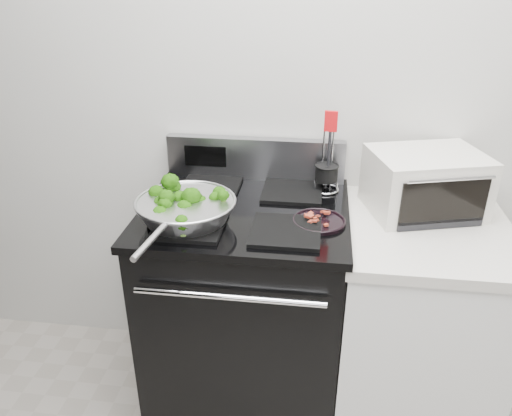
% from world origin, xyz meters
% --- Properties ---
extents(back_wall, '(4.00, 0.02, 2.70)m').
position_xyz_m(back_wall, '(0.00, 1.75, 1.35)').
color(back_wall, beige).
rests_on(back_wall, ground).
extents(gas_range, '(0.79, 0.69, 1.13)m').
position_xyz_m(gas_range, '(-0.30, 1.41, 0.49)').
color(gas_range, black).
rests_on(gas_range, floor).
extents(counter, '(0.62, 0.68, 0.92)m').
position_xyz_m(counter, '(0.39, 1.41, 0.46)').
color(counter, white).
rests_on(counter, floor).
extents(skillet, '(0.36, 0.57, 0.08)m').
position_xyz_m(skillet, '(-0.49, 1.27, 1.01)').
color(skillet, silver).
rests_on(skillet, gas_range).
extents(broccoli_pile, '(0.28, 0.28, 0.10)m').
position_xyz_m(broccoli_pile, '(-0.49, 1.27, 1.03)').
color(broccoli_pile, black).
rests_on(broccoli_pile, skillet).
extents(bacon_plate, '(0.19, 0.19, 0.04)m').
position_xyz_m(bacon_plate, '(-0.02, 1.33, 0.97)').
color(bacon_plate, black).
rests_on(bacon_plate, gas_range).
extents(utensil_holder, '(0.11, 0.11, 0.34)m').
position_xyz_m(utensil_holder, '(0.00, 1.62, 1.01)').
color(utensil_holder, silver).
rests_on(utensil_holder, gas_range).
extents(toaster_oven, '(0.48, 0.41, 0.23)m').
position_xyz_m(toaster_oven, '(0.38, 1.55, 1.04)').
color(toaster_oven, beige).
rests_on(toaster_oven, counter).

